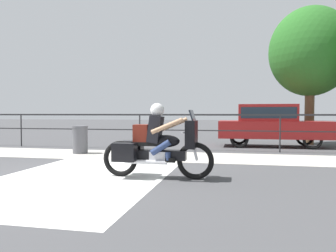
% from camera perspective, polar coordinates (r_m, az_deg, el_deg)
% --- Properties ---
extents(ground_plane, '(120.00, 120.00, 0.00)m').
position_cam_1_polar(ground_plane, '(7.68, -16.59, -8.09)').
color(ground_plane, '#424244').
extents(sidewalk_band, '(44.00, 2.40, 0.01)m').
position_cam_1_polar(sidewalk_band, '(10.75, -7.89, -5.05)').
color(sidewalk_band, '#B7B2A8').
rests_on(sidewalk_band, ground).
extents(crosswalk_band, '(3.48, 6.00, 0.01)m').
position_cam_1_polar(crosswalk_band, '(7.32, -14.60, -8.54)').
color(crosswalk_band, silver).
rests_on(crosswalk_band, ground).
extents(fence_railing, '(36.00, 0.05, 1.34)m').
position_cam_1_polar(fence_railing, '(12.49, -4.95, 0.78)').
color(fence_railing, '#232326').
rests_on(fence_railing, ground).
extents(motorcycle, '(2.39, 0.76, 1.58)m').
position_cam_1_polar(motorcycle, '(6.90, -2.16, -3.34)').
color(motorcycle, black).
rests_on(motorcycle, ground).
extents(parked_car, '(4.35, 1.61, 1.72)m').
position_cam_1_polar(parked_car, '(13.94, 17.45, 0.53)').
color(parked_car, maroon).
rests_on(parked_car, ground).
extents(trash_bin, '(0.52, 0.52, 0.94)m').
position_cam_1_polar(trash_bin, '(11.45, -15.06, -2.31)').
color(trash_bin, '#515156').
rests_on(trash_bin, ground).
extents(tree_behind_car, '(3.48, 3.48, 5.93)m').
position_cam_1_polar(tree_behind_car, '(15.68, 23.55, 11.71)').
color(tree_behind_car, brown).
rests_on(tree_behind_car, ground).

